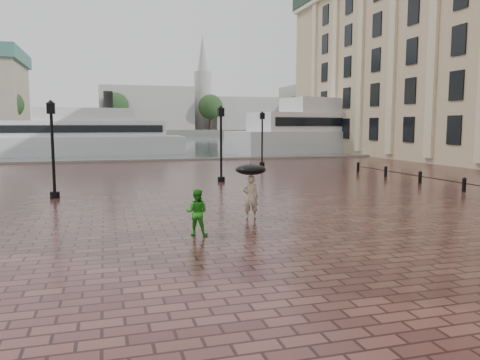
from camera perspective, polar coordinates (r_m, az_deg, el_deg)
The scene contains 13 objects.
ground at distance 14.08m, azimuth -0.50°, elevation -7.18°, with size 300.00×300.00×0.00m, color #371B19.
harbour_water at distance 105.29m, azimuth -14.17°, elevation 4.62°, with size 240.00×240.00×0.00m, color #475356.
quay_edge at distance 45.44m, azimuth -11.45°, elevation 2.27°, with size 80.00×0.60×0.30m, color slate.
far_shore at distance 173.22m, azimuth -14.99°, elevation 5.65°, with size 300.00×60.00×2.00m, color #4C4C47.
distant_skyline at distance 171.31m, azimuth 1.50°, elevation 8.69°, with size 102.50×22.00×33.00m.
far_trees at distance 151.33m, azimuth -14.90°, elevation 8.72°, with size 188.00×8.00×13.50m.
bollard_row at distance 26.61m, azimuth 25.65°, elevation -0.41°, with size 0.22×21.22×0.73m.
street_lamps at distance 30.76m, azimuth -12.10°, elevation 4.57°, with size 21.44×14.44×4.40m.
adult_pedestrian at distance 16.94m, azimuth 1.30°, elevation -2.09°, with size 0.58×0.38×1.59m, color tan.
child_pedestrian at distance 14.44m, azimuth -5.29°, elevation -3.94°, with size 0.70×0.54×1.44m, color #23921B.
ferry_near at distance 56.09m, azimuth -18.34°, elevation 5.11°, with size 22.38×6.43×7.26m.
ferry_far at distance 61.12m, azimuth 11.43°, elevation 5.95°, with size 28.75×12.06×9.18m.
umbrella at distance 16.81m, azimuth 1.31°, elevation 1.28°, with size 1.10×1.10×1.11m.
Camera 1 is at (-3.68, -13.17, 3.37)m, focal length 35.00 mm.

